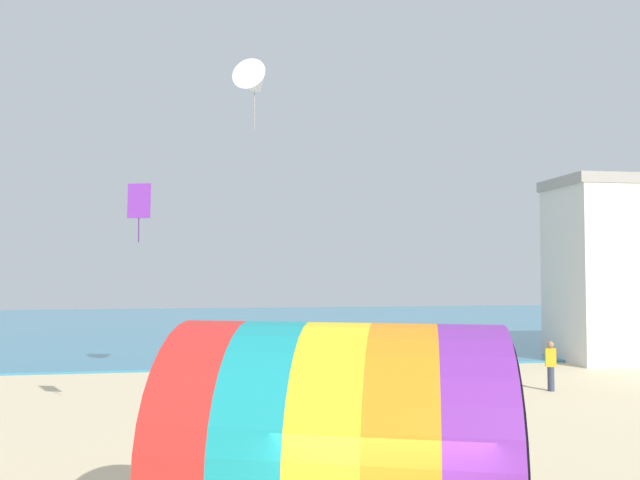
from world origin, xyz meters
name	(u,v)px	position (x,y,z in m)	size (l,w,h in m)	color
sea	(253,326)	(0.00, 39.87, 0.05)	(120.00, 40.00, 0.10)	teal
giant_inflatable_tube	(342,450)	(-0.12, 1.36, 1.84)	(5.55, 4.91, 3.67)	red
kite_purple_diamond	(139,202)	(-4.08, 9.01, 6.17)	(0.61, 0.24, 1.53)	purple
kite_white_delta	(255,83)	(-0.99, 12.08, 10.34)	(1.53, 1.67, 2.17)	white
bystander_near_water	(551,365)	(9.80, 13.67, 0.92)	(0.41, 0.33, 1.79)	#383D56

